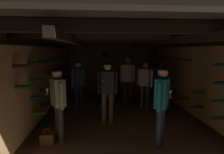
% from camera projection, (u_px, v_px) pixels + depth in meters
% --- Properties ---
extents(ground_plane, '(8.40, 8.40, 0.00)m').
position_uv_depth(ground_plane, '(116.00, 114.00, 5.29)').
color(ground_plane, '#8C7051').
extents(room_shell, '(4.72, 6.52, 2.41)m').
position_uv_depth(room_shell, '(116.00, 68.00, 5.33)').
color(room_shell, gray).
rests_on(room_shell, ground_plane).
extents(wine_crate_stack, '(0.52, 0.35, 0.90)m').
position_uv_depth(wine_crate_stack, '(109.00, 88.00, 6.89)').
color(wine_crate_stack, '#A37547').
rests_on(wine_crate_stack, ground_plane).
extents(display_bottle, '(0.08, 0.08, 0.35)m').
position_uv_depth(display_bottle, '(108.00, 74.00, 6.80)').
color(display_bottle, black).
rests_on(display_bottle, wine_crate_stack).
extents(person_host_center, '(0.54, 0.32, 1.66)m').
position_uv_depth(person_host_center, '(107.00, 87.00, 4.54)').
color(person_host_center, brown).
rests_on(person_host_center, ground_plane).
extents(person_guest_rear_center, '(0.52, 0.33, 1.70)m').
position_uv_depth(person_guest_rear_center, '(127.00, 76.00, 6.06)').
color(person_guest_rear_center, '#2D2D33').
rests_on(person_guest_rear_center, ground_plane).
extents(person_guest_near_right, '(0.37, 0.47, 1.66)m').
position_uv_depth(person_guest_near_right, '(162.00, 99.00, 3.41)').
color(person_guest_near_right, '#232D4C').
rests_on(person_guest_near_right, ground_plane).
extents(person_guest_far_left, '(0.39, 0.45, 1.63)m').
position_uv_depth(person_guest_far_left, '(78.00, 81.00, 5.52)').
color(person_guest_far_left, '#2D2D33').
rests_on(person_guest_far_left, ground_plane).
extents(person_guest_near_left, '(0.43, 0.47, 1.61)m').
position_uv_depth(person_guest_near_left, '(58.00, 98.00, 3.59)').
color(person_guest_near_left, '#2D2D33').
rests_on(person_guest_near_left, ground_plane).
extents(person_guest_far_right, '(0.45, 0.38, 1.57)m').
position_uv_depth(person_guest_far_right, '(145.00, 81.00, 5.70)').
color(person_guest_far_right, '#4C473D').
rests_on(person_guest_far_right, ground_plane).
extents(person_guest_mid_right, '(0.40, 0.52, 1.54)m').
position_uv_depth(person_guest_mid_right, '(161.00, 87.00, 4.88)').
color(person_guest_mid_right, '#2D2D33').
rests_on(person_guest_mid_right, ground_plane).
extents(handbag, '(0.28, 0.12, 0.35)m').
position_uv_depth(handbag, '(47.00, 139.00, 3.61)').
color(handbag, brown).
rests_on(handbag, ground_plane).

